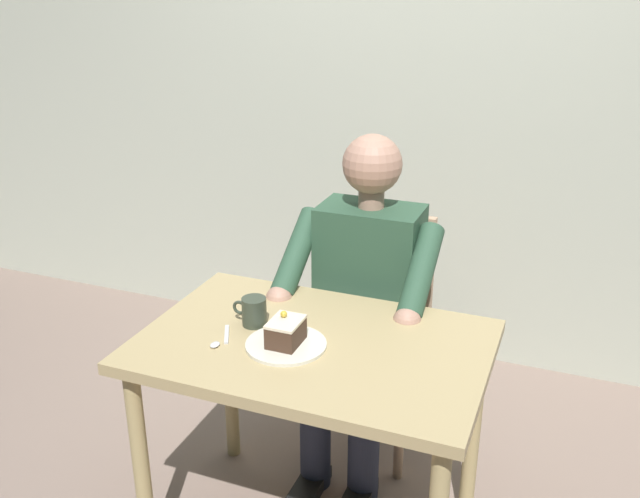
# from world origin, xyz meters

# --- Properties ---
(cafe_rear_panel) EXTENTS (6.40, 0.12, 3.00)m
(cafe_rear_panel) POSITION_xyz_m (0.00, -1.42, 1.50)
(cafe_rear_panel) COLOR #B9BDAB
(cafe_rear_panel) RESTS_ON ground
(dining_table) EXTENTS (1.02, 0.68, 0.73)m
(dining_table) POSITION_xyz_m (0.00, 0.00, 0.63)
(dining_table) COLOR tan
(dining_table) RESTS_ON ground
(chair) EXTENTS (0.42, 0.42, 0.89)m
(chair) POSITION_xyz_m (0.00, -0.63, 0.49)
(chair) COLOR tan
(chair) RESTS_ON ground
(seated_person) EXTENTS (0.53, 0.58, 1.23)m
(seated_person) POSITION_xyz_m (0.00, -0.46, 0.64)
(seated_person) COLOR #2D4E38
(seated_person) RESTS_ON ground
(dessert_plate) EXTENTS (0.24, 0.24, 0.01)m
(dessert_plate) POSITION_xyz_m (0.06, 0.06, 0.73)
(dessert_plate) COLOR silver
(dessert_plate) RESTS_ON dining_table
(cake_slice) EXTENTS (0.09, 0.11, 0.09)m
(cake_slice) POSITION_xyz_m (0.06, 0.06, 0.78)
(cake_slice) COLOR #442D1F
(cake_slice) RESTS_ON dessert_plate
(coffee_cup) EXTENTS (0.11, 0.08, 0.09)m
(coffee_cup) POSITION_xyz_m (0.21, -0.03, 0.78)
(coffee_cup) COLOR #333C2F
(coffee_cup) RESTS_ON dining_table
(dessert_spoon) EXTENTS (0.06, 0.14, 0.01)m
(dessert_spoon) POSITION_xyz_m (0.25, 0.10, 0.73)
(dessert_spoon) COLOR silver
(dessert_spoon) RESTS_ON dining_table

